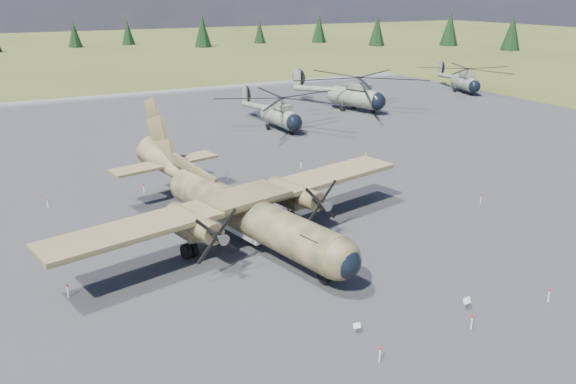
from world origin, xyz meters
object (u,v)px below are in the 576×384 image
helicopter_near (280,106)px  helicopter_mid (356,86)px  helicopter_far (466,75)px  transport_plane (237,204)px

helicopter_near → helicopter_mid: 16.69m
helicopter_near → helicopter_far: size_ratio=0.95×
helicopter_far → helicopter_near: bearing=-149.3°
transport_plane → helicopter_mid: size_ratio=1.07×
transport_plane → helicopter_mid: bearing=33.3°
transport_plane → helicopter_near: 33.97m
helicopter_mid → helicopter_far: size_ratio=1.19×
transport_plane → helicopter_far: (60.05, 39.00, 0.45)m
transport_plane → helicopter_far: 71.61m
transport_plane → helicopter_mid: transport_plane is taller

